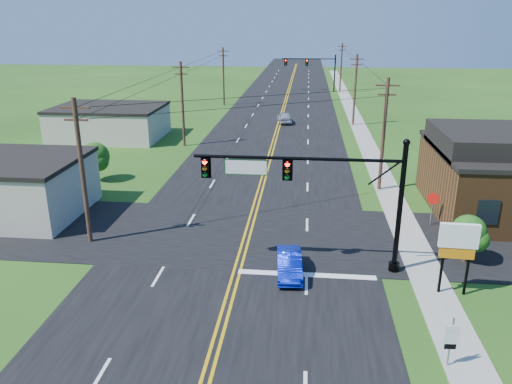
# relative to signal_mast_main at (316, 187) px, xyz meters

# --- Properties ---
(ground) EXTENTS (260.00, 260.00, 0.00)m
(ground) POSITION_rel_signal_mast_main_xyz_m (-4.34, -8.00, -4.75)
(ground) COLOR #1C4112
(ground) RESTS_ON ground
(road_main) EXTENTS (16.00, 220.00, 0.04)m
(road_main) POSITION_rel_signal_mast_main_xyz_m (-4.34, 42.00, -4.73)
(road_main) COLOR black
(road_main) RESTS_ON ground
(road_cross) EXTENTS (70.00, 10.00, 0.04)m
(road_cross) POSITION_rel_signal_mast_main_xyz_m (-4.34, 4.00, -4.73)
(road_cross) COLOR black
(road_cross) RESTS_ON ground
(sidewalk) EXTENTS (2.00, 160.00, 0.08)m
(sidewalk) POSITION_rel_signal_mast_main_xyz_m (6.16, 32.00, -4.71)
(sidewalk) COLOR gray
(sidewalk) RESTS_ON ground
(signal_mast_main) EXTENTS (11.30, 0.60, 7.48)m
(signal_mast_main) POSITION_rel_signal_mast_main_xyz_m (0.00, 0.00, 0.00)
(signal_mast_main) COLOR black
(signal_mast_main) RESTS_ON ground
(signal_mast_far) EXTENTS (10.98, 0.60, 7.48)m
(signal_mast_far) POSITION_rel_signal_mast_main_xyz_m (0.10, 72.00, -0.20)
(signal_mast_far) COLOR black
(signal_mast_far) RESTS_ON ground
(cream_bldg_near) EXTENTS (10.20, 8.20, 4.10)m
(cream_bldg_near) POSITION_rel_signal_mast_main_xyz_m (-21.34, 6.00, -2.69)
(cream_bldg_near) COLOR #BCAFA0
(cream_bldg_near) RESTS_ON ground
(cream_bldg_far) EXTENTS (12.20, 9.20, 3.70)m
(cream_bldg_far) POSITION_rel_signal_mast_main_xyz_m (-23.34, 30.00, -2.89)
(cream_bldg_far) COLOR #BCAFA0
(cream_bldg_far) RESTS_ON ground
(utility_pole_left_a) EXTENTS (1.80, 0.28, 9.00)m
(utility_pole_left_a) POSITION_rel_signal_mast_main_xyz_m (-13.84, 2.00, -0.03)
(utility_pole_left_a) COLOR #382419
(utility_pole_left_a) RESTS_ON ground
(utility_pole_left_b) EXTENTS (1.80, 0.28, 9.00)m
(utility_pole_left_b) POSITION_rel_signal_mast_main_xyz_m (-13.84, 27.00, -0.03)
(utility_pole_left_b) COLOR #382419
(utility_pole_left_b) RESTS_ON ground
(utility_pole_left_c) EXTENTS (1.80, 0.28, 9.00)m
(utility_pole_left_c) POSITION_rel_signal_mast_main_xyz_m (-13.84, 54.00, -0.03)
(utility_pole_left_c) COLOR #382419
(utility_pole_left_c) RESTS_ON ground
(utility_pole_right_a) EXTENTS (1.80, 0.28, 9.00)m
(utility_pole_right_a) POSITION_rel_signal_mast_main_xyz_m (5.46, 14.00, -0.03)
(utility_pole_right_a) COLOR #382419
(utility_pole_right_a) RESTS_ON ground
(utility_pole_right_b) EXTENTS (1.80, 0.28, 9.00)m
(utility_pole_right_b) POSITION_rel_signal_mast_main_xyz_m (5.46, 40.00, -0.03)
(utility_pole_right_b) COLOR #382419
(utility_pole_right_b) RESTS_ON ground
(utility_pole_right_c) EXTENTS (1.80, 0.28, 9.00)m
(utility_pole_right_c) POSITION_rel_signal_mast_main_xyz_m (5.46, 70.00, -0.03)
(utility_pole_right_c) COLOR #382419
(utility_pole_right_c) RESTS_ON ground
(tree_right_back) EXTENTS (3.00, 3.00, 4.10)m
(tree_right_back) POSITION_rel_signal_mast_main_xyz_m (11.66, 18.00, -2.15)
(tree_right_back) COLOR #382419
(tree_right_back) RESTS_ON ground
(shrub_corner) EXTENTS (2.00, 2.00, 2.86)m
(shrub_corner) POSITION_rel_signal_mast_main_xyz_m (8.66, 1.50, -2.90)
(shrub_corner) COLOR #382419
(shrub_corner) RESTS_ON ground
(tree_left) EXTENTS (2.40, 2.40, 3.37)m
(tree_left) POSITION_rel_signal_mast_main_xyz_m (-18.34, 14.00, -2.59)
(tree_left) COLOR #382419
(tree_left) RESTS_ON ground
(blue_car) EXTENTS (1.60, 3.85, 1.24)m
(blue_car) POSITION_rel_signal_mast_main_xyz_m (-1.29, -1.00, -4.13)
(blue_car) COLOR #0719A6
(blue_car) RESTS_ON ground
(distant_car) EXTENTS (2.29, 4.46, 1.45)m
(distant_car) POSITION_rel_signal_mast_main_xyz_m (-3.51, 40.61, -4.02)
(distant_car) COLOR silver
(distant_car) RESTS_ON ground
(route_sign) EXTENTS (0.57, 0.10, 2.28)m
(route_sign) POSITION_rel_signal_mast_main_xyz_m (5.32, -8.02, -3.42)
(route_sign) COLOR slate
(route_sign) RESTS_ON ground
(stop_sign) EXTENTS (0.78, 0.37, 2.34)m
(stop_sign) POSITION_rel_signal_mast_main_xyz_m (7.95, 6.82, -3.06)
(stop_sign) COLOR slate
(stop_sign) RESTS_ON ground
(pylon_sign) EXTENTS (1.88, 0.34, 3.84)m
(pylon_sign) POSITION_rel_signal_mast_main_xyz_m (6.98, -2.17, -1.95)
(pylon_sign) COLOR black
(pylon_sign) RESTS_ON ground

